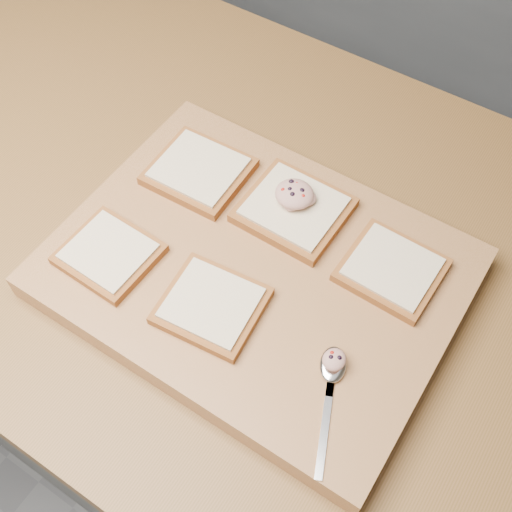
{
  "coord_description": "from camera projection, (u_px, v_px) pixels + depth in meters",
  "views": [
    {
      "loc": [
        0.34,
        -0.44,
        1.62
      ],
      "look_at": [
        0.1,
        -0.07,
        0.96
      ],
      "focal_mm": 45.0,
      "sensor_mm": 36.0,
      "label": 1
    }
  ],
  "objects": [
    {
      "name": "tuna_salad_dollop",
      "position": [
        294.0,
        194.0,
        0.83
      ],
      "size": [
        0.05,
        0.05,
        0.02
      ],
      "color": "tan",
      "rests_on": "bread_far_center"
    },
    {
      "name": "bread_far_left",
      "position": [
        199.0,
        171.0,
        0.88
      ],
      "size": [
        0.13,
        0.12,
        0.02
      ],
      "color": "#975727",
      "rests_on": "cutting_board"
    },
    {
      "name": "spoon_salad",
      "position": [
        334.0,
        360.0,
        0.72
      ],
      "size": [
        0.03,
        0.03,
        0.02
      ],
      "color": "tan",
      "rests_on": "spoon"
    },
    {
      "name": "island_counter",
      "position": [
        234.0,
        349.0,
        1.28
      ],
      "size": [
        2.0,
        0.8,
        0.9
      ],
      "color": "slate",
      "rests_on": "ground"
    },
    {
      "name": "bread_near_center",
      "position": [
        212.0,
        305.0,
        0.77
      ],
      "size": [
        0.13,
        0.12,
        0.02
      ],
      "color": "#975727",
      "rests_on": "cutting_board"
    },
    {
      "name": "bread_far_right",
      "position": [
        392.0,
        269.0,
        0.8
      ],
      "size": [
        0.12,
        0.11,
        0.02
      ],
      "color": "#975727",
      "rests_on": "cutting_board"
    },
    {
      "name": "ground",
      "position": [
        239.0,
        425.0,
        1.66
      ],
      "size": [
        4.0,
        4.0,
        0.0
      ],
      "primitive_type": "plane",
      "color": "#515459",
      "rests_on": "ground"
    },
    {
      "name": "cutting_board",
      "position": [
        256.0,
        272.0,
        0.83
      ],
      "size": [
        0.5,
        0.38,
        0.04
      ],
      "primitive_type": "cube",
      "color": "#A06F44",
      "rests_on": "island_counter"
    },
    {
      "name": "bread_near_left",
      "position": [
        109.0,
        254.0,
        0.81
      ],
      "size": [
        0.11,
        0.11,
        0.02
      ],
      "color": "#975727",
      "rests_on": "cutting_board"
    },
    {
      "name": "spoon",
      "position": [
        332.0,
        374.0,
        0.72
      ],
      "size": [
        0.08,
        0.15,
        0.01
      ],
      "color": "silver",
      "rests_on": "cutting_board"
    },
    {
      "name": "bread_far_center",
      "position": [
        294.0,
        209.0,
        0.85
      ],
      "size": [
        0.13,
        0.12,
        0.02
      ],
      "color": "#975727",
      "rests_on": "cutting_board"
    }
  ]
}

